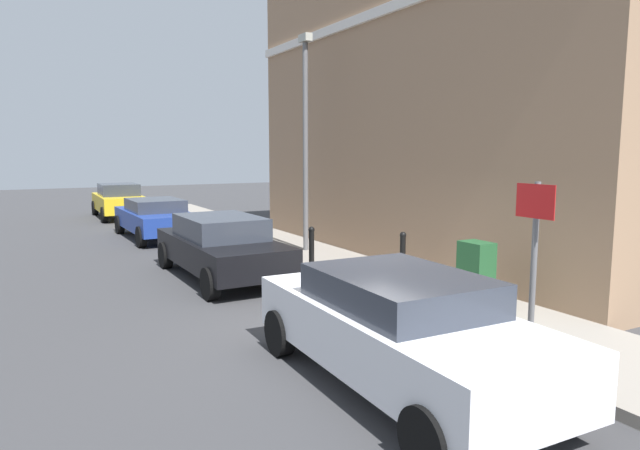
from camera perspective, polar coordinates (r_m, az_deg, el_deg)
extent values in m
plane|color=#38383A|center=(9.00, 4.43, -10.79)|extent=(80.00, 80.00, 0.00)
cube|color=gray|center=(14.98, -1.92, -3.04)|extent=(2.48, 30.00, 0.15)
cube|color=#937256|center=(16.11, 15.17, 13.19)|extent=(6.33, 12.89, 8.96)
cube|color=silver|center=(14.38, 5.55, 20.76)|extent=(0.12, 12.89, 0.24)
cube|color=silver|center=(6.84, 8.08, -10.98)|extent=(1.90, 4.44, 0.69)
cube|color=#2D333D|center=(6.70, 8.11, -6.62)|extent=(1.63, 2.19, 0.42)
cylinder|color=black|center=(7.92, -4.12, -10.94)|extent=(0.24, 0.65, 0.64)
cylinder|color=black|center=(8.69, 6.27, -9.28)|extent=(0.24, 0.65, 0.64)
cylinder|color=black|center=(5.30, 11.07, -20.86)|extent=(0.24, 0.65, 0.64)
cylinder|color=black|center=(6.39, 23.49, -16.23)|extent=(0.24, 0.65, 0.64)
cube|color=black|center=(12.65, -10.08, -2.63)|extent=(1.81, 4.51, 0.60)
cube|color=#2D333D|center=(12.61, -10.20, -0.23)|extent=(1.58, 2.25, 0.50)
cylinder|color=black|center=(14.07, -15.57, -3.00)|extent=(0.23, 0.64, 0.64)
cylinder|color=black|center=(14.55, -9.20, -2.48)|extent=(0.23, 0.64, 0.64)
cylinder|color=black|center=(10.88, -11.19, -5.93)|extent=(0.23, 0.64, 0.64)
cylinder|color=black|center=(11.49, -3.27, -5.07)|extent=(0.23, 0.64, 0.64)
cube|color=navy|center=(18.97, -16.51, 0.53)|extent=(1.87, 4.41, 0.58)
cube|color=#2D333D|center=(18.89, -16.55, 1.95)|extent=(1.61, 2.10, 0.41)
cylinder|color=black|center=(20.42, -19.86, 0.05)|extent=(0.24, 0.65, 0.64)
cylinder|color=black|center=(20.78, -15.34, 0.35)|extent=(0.24, 0.65, 0.64)
cylinder|color=black|center=(17.24, -17.86, -1.18)|extent=(0.24, 0.65, 0.64)
cylinder|color=black|center=(17.66, -12.57, -0.79)|extent=(0.24, 0.65, 0.64)
cube|color=gold|center=(25.33, -19.94, 2.17)|extent=(1.75, 4.22, 0.66)
cube|color=#2D333D|center=(25.17, -19.95, 3.42)|extent=(1.52, 1.92, 0.51)
cylinder|color=black|center=(26.80, -22.08, 1.63)|extent=(0.23, 0.64, 0.64)
cylinder|color=black|center=(27.01, -18.71, 1.83)|extent=(0.23, 0.64, 0.64)
cylinder|color=black|center=(23.73, -21.26, 0.97)|extent=(0.23, 0.64, 0.64)
cylinder|color=black|center=(23.97, -17.47, 1.20)|extent=(0.23, 0.64, 0.64)
cube|color=#1E4C28|center=(9.95, 15.68, -4.94)|extent=(0.40, 0.55, 1.15)
cube|color=#333333|center=(10.08, 15.57, -7.91)|extent=(0.46, 0.61, 0.08)
cylinder|color=black|center=(11.65, 8.47, -3.44)|extent=(0.12, 0.12, 0.95)
sphere|color=black|center=(11.57, 8.51, -1.03)|extent=(0.14, 0.14, 0.14)
cylinder|color=black|center=(12.31, -0.87, -2.76)|extent=(0.12, 0.12, 0.95)
sphere|color=black|center=(12.23, -0.88, -0.48)|extent=(0.14, 0.14, 0.14)
cylinder|color=#59595B|center=(7.76, 21.05, -4.33)|extent=(0.08, 0.08, 2.30)
cube|color=white|center=(7.62, 21.27, 2.29)|extent=(0.03, 0.56, 0.40)
cube|color=red|center=(7.61, 21.20, 2.29)|extent=(0.01, 0.60, 0.44)
cylinder|color=#59595B|center=(15.02, -1.49, 7.82)|extent=(0.14, 0.14, 5.50)
cube|color=#A5A599|center=(15.30, -1.53, 18.63)|extent=(0.20, 0.44, 0.20)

